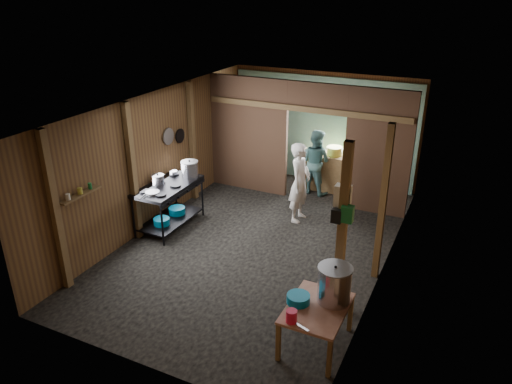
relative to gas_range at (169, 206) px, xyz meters
The scene contains 43 objects.
floor 1.94m from the gas_range, ahead, with size 4.50×7.00×0.00m, color black.
ceiling 2.86m from the gas_range, ahead, with size 4.50×7.00×0.00m, color #4E4B47.
wall_back 4.23m from the gas_range, 63.01° to the left, with size 4.50×0.00×2.60m, color brown.
wall_front 3.90m from the gas_range, 60.40° to the right, with size 4.50×0.00×2.60m, color brown.
wall_left 0.95m from the gas_range, 152.68° to the left, with size 0.00×7.00×2.60m, color brown.
wall_right 4.22m from the gas_range, ahead, with size 0.00×7.00×2.60m, color brown.
partition_left 2.60m from the gas_range, 76.93° to the left, with size 1.85×0.10×2.60m, color #513926.
partition_right 4.29m from the gas_range, 34.69° to the left, with size 1.35×0.10×2.60m, color #513926.
partition_header 3.70m from the gas_range, 48.31° to the left, with size 1.30×0.10×0.60m, color #513926.
turquoise_panel 4.17m from the gas_range, 62.63° to the left, with size 4.40×0.06×2.50m, color #74AAAA.
back_counter 3.82m from the gas_range, 55.24° to the left, with size 1.20×0.50×0.85m, color brown.
wall_clock 4.42m from the gas_range, 59.33° to the left, with size 0.20×0.20×0.03m, color silver.
post_left_a 2.57m from the gas_range, 97.10° to the right, with size 0.10×0.12×2.60m, color brown.
post_left_b 1.09m from the gas_range, 116.23° to the right, with size 0.10×0.12×2.60m, color brown.
post_left_c 1.66m from the gas_range, 102.17° to the left, with size 0.10×0.12×2.60m, color brown.
post_right 4.15m from the gas_range, ahead, with size 0.10×0.12×2.60m, color brown.
post_free 3.98m from the gas_range, 16.56° to the right, with size 0.12×0.12×2.60m, color brown.
cross_beam 3.40m from the gas_range, 51.23° to the left, with size 4.40×0.12×0.12m, color brown.
pan_lid_big 1.38m from the gas_range, 119.17° to the left, with size 0.34×0.34×0.03m, color gray.
pan_lid_small 1.52m from the gas_range, 108.42° to the left, with size 0.30×0.30×0.03m, color black.
wall_shelf 2.15m from the gas_range, 98.05° to the right, with size 0.14×0.80×0.03m, color brown.
jar_white 2.40m from the gas_range, 97.13° to the right, with size 0.07×0.07×0.10m, color silver.
jar_yellow 2.18m from the gas_range, 98.05° to the right, with size 0.08×0.08×0.10m, color gold.
jar_green 1.99m from the gas_range, 99.08° to the right, with size 0.06×0.06×0.10m, color #13642B.
bag_white 4.05m from the gas_range, 15.62° to the right, with size 0.22×0.15×0.32m, color silver.
bag_green 4.14m from the gas_range, 17.10° to the right, with size 0.16×0.12×0.24m, color #13642B.
bag_black 4.00m from the gas_range, 18.00° to the right, with size 0.14×0.10×0.20m, color black.
gas_range is the anchor object (origin of this frame).
prep_table 4.22m from the gas_range, 28.42° to the right, with size 0.75×1.03×0.61m, color tan, non-canonical shape.
stove_pot_large 0.82m from the gas_range, 72.20° to the left, with size 0.34×0.34×0.35m, color #B9B9C8, non-canonical shape.
stove_pot_med 0.56m from the gas_range, 159.50° to the right, with size 0.24×0.24×0.21m, color #B9B9C8, non-canonical shape.
stove_saucepan 0.69m from the gas_range, 110.47° to the left, with size 0.15×0.15×0.10m, color #B9B9C8.
frying_pan 0.67m from the gas_range, 90.00° to the right, with size 0.26×0.48×0.06m, color gray, non-canonical shape.
blue_tub_front 0.35m from the gas_range, 90.00° to the right, with size 0.31×0.31×0.13m, color #05719E.
blue_tub_back 0.31m from the gas_range, 90.00° to the left, with size 0.33×0.33×0.13m, color #05719E.
stock_pot 4.27m from the gas_range, 24.82° to the right, with size 0.46×0.46×0.53m, color #B9B9C8, non-canonical shape.
wash_basin 4.00m from the gas_range, 30.31° to the right, with size 0.31×0.31×0.12m, color #05719E.
pink_bucket 4.28m from the gas_range, 34.58° to the right, with size 0.14×0.14×0.17m, color red.
knife 4.38m from the gas_range, 34.03° to the right, with size 0.30×0.04×0.01m, color #B9B9C8.
yellow_tub 3.95m from the gas_range, 53.27° to the left, with size 0.36×0.36×0.20m, color gold.
red_cup 3.71m from the gas_range, 58.50° to the left, with size 0.13×0.13×0.15m, color maroon.
cook 2.61m from the gas_range, 32.21° to the left, with size 0.59×0.39×1.63m, color white.
worker_back 3.48m from the gas_range, 54.68° to the left, with size 0.72×0.56×1.49m, color slate.
Camera 1 is at (3.32, -7.17, 4.49)m, focal length 33.98 mm.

